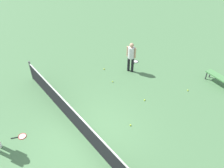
# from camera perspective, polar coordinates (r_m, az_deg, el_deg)

# --- Properties ---
(ground_plane) EXTENTS (40.00, 40.00, 0.00)m
(ground_plane) POSITION_cam_1_polar(r_m,az_deg,el_deg) (9.19, -6.40, -13.42)
(ground_plane) COLOR #4C7A4C
(court_net) EXTENTS (10.09, 0.09, 1.07)m
(court_net) POSITION_cam_1_polar(r_m,az_deg,el_deg) (8.81, -6.63, -11.39)
(court_net) COLOR #4C4C51
(court_net) RESTS_ON ground_plane
(player_near_side) EXTENTS (0.51, 0.45, 1.70)m
(player_near_side) POSITION_cam_1_polar(r_m,az_deg,el_deg) (12.04, 4.79, 7.21)
(player_near_side) COLOR black
(player_near_side) RESTS_ON ground_plane
(tennis_racket_near_player) EXTENTS (0.40, 0.61, 0.03)m
(tennis_racket_near_player) POSITION_cam_1_polar(r_m,az_deg,el_deg) (13.38, 5.87, 5.59)
(tennis_racket_near_player) COLOR black
(tennis_racket_near_player) RESTS_ON ground_plane
(tennis_racket_far_player) EXTENTS (0.41, 0.60, 0.03)m
(tennis_racket_far_player) POSITION_cam_1_polar(r_m,az_deg,el_deg) (9.86, -21.70, -12.08)
(tennis_racket_far_player) COLOR red
(tennis_racket_far_player) RESTS_ON ground_plane
(tennis_ball_near_player) EXTENTS (0.07, 0.07, 0.07)m
(tennis_ball_near_player) POSITION_cam_1_polar(r_m,az_deg,el_deg) (10.74, 8.16, -3.98)
(tennis_ball_near_player) COLOR #C6E033
(tennis_ball_near_player) RESTS_ON ground_plane
(tennis_ball_by_net) EXTENTS (0.07, 0.07, 0.07)m
(tennis_ball_by_net) POSITION_cam_1_polar(r_m,az_deg,el_deg) (11.71, 0.15, 0.60)
(tennis_ball_by_net) COLOR #C6E033
(tennis_ball_by_net) RESTS_ON ground_plane
(tennis_ball_midcourt) EXTENTS (0.07, 0.07, 0.07)m
(tennis_ball_midcourt) POSITION_cam_1_polar(r_m,az_deg,el_deg) (9.57, 4.64, -10.22)
(tennis_ball_midcourt) COLOR #C6E033
(tennis_ball_midcourt) RESTS_ON ground_plane
(tennis_ball_baseline) EXTENTS (0.07, 0.07, 0.07)m
(tennis_ball_baseline) POSITION_cam_1_polar(r_m,az_deg,el_deg) (11.76, 18.42, -1.52)
(tennis_ball_baseline) COLOR #C6E033
(tennis_ball_baseline) RESTS_ON ground_plane
(tennis_ball_stray_left) EXTENTS (0.07, 0.07, 0.07)m
(tennis_ball_stray_left) POSITION_cam_1_polar(r_m,az_deg,el_deg) (12.64, -1.98, 3.75)
(tennis_ball_stray_left) COLOR #C6E033
(tennis_ball_stray_left) RESTS_ON ground_plane
(courtside_bench) EXTENTS (1.54, 0.58, 0.48)m
(courtside_bench) POSITION_cam_1_polar(r_m,az_deg,el_deg) (12.52, 25.43, 1.33)
(courtside_bench) COLOR #4C8C4C
(courtside_bench) RESTS_ON ground_plane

